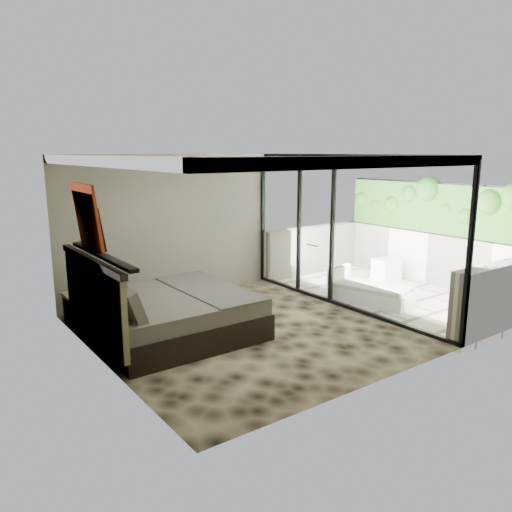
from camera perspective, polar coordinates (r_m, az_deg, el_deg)
floor at (r=8.16m, az=-1.54°, el=-8.55°), size 5.00×5.00×0.00m
ceiling at (r=7.65m, az=-1.66°, el=11.43°), size 4.50×5.00×0.02m
back_wall at (r=9.91m, az=-9.77°, el=3.30°), size 4.50×0.02×2.80m
left_wall at (r=6.80m, az=-17.36°, el=-0.97°), size 0.02×5.00×2.80m
glass_wall at (r=9.23m, az=10.02°, el=2.66°), size 0.08×5.00×2.80m
terrace_slab at (r=10.65m, az=15.39°, el=-4.41°), size 3.00×5.00×0.12m
parapet_far at (r=11.57m, az=19.75°, el=-0.29°), size 0.30×5.00×1.10m
foliage_hedge at (r=11.40m, az=20.14°, el=5.12°), size 0.36×4.60×1.10m
picture_ledge at (r=6.90m, az=-17.21°, el=0.06°), size 0.12×2.20×0.05m
bed at (r=7.92m, az=-10.33°, el=-6.41°), size 2.42×2.34×1.34m
nightstand at (r=8.94m, az=-19.25°, el=-5.59°), size 0.63×0.63×0.53m
table_lamp at (r=8.74m, az=-19.40°, el=-1.49°), size 0.35×0.35×0.64m
abstract_canvas at (r=7.25m, az=-18.76°, el=4.33°), size 0.13×0.90×0.90m
framed_print at (r=7.14m, az=-17.87°, el=3.06°), size 0.11×0.50×0.60m
ottoman at (r=11.57m, az=14.66°, el=-1.53°), size 0.56×0.56×0.49m
lounger at (r=9.88m, az=12.79°, el=-4.06°), size 1.13×1.67×0.60m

